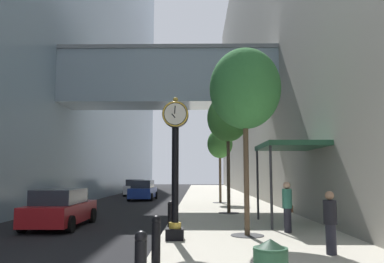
% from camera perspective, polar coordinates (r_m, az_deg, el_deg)
% --- Properties ---
extents(ground_plane, '(110.00, 110.00, 0.00)m').
position_cam_1_polar(ground_plane, '(31.39, -1.47, -10.40)').
color(ground_plane, black).
rests_on(ground_plane, ground).
extents(sidewalk_right, '(6.30, 80.00, 0.14)m').
position_cam_1_polar(sidewalk_right, '(34.41, 4.06, -9.92)').
color(sidewalk_right, beige).
rests_on(sidewalk_right, ground).
extents(building_block_right, '(9.00, 80.00, 29.76)m').
position_cam_1_polar(building_block_right, '(37.81, 15.86, 13.46)').
color(building_block_right, gray).
rests_on(building_block_right, ground).
extents(street_clock, '(0.84, 0.55, 4.51)m').
position_cam_1_polar(street_clock, '(12.12, -2.53, -4.28)').
color(street_clock, black).
rests_on(street_clock, sidewalk_right).
extents(bollard_nearest, '(0.22, 0.22, 1.07)m').
position_cam_1_polar(bollard_nearest, '(6.81, -7.70, -18.73)').
color(bollard_nearest, black).
rests_on(bollard_nearest, sidewalk_right).
extents(bollard_second, '(0.22, 0.22, 1.07)m').
position_cam_1_polar(bollard_second, '(9.15, -5.41, -15.58)').
color(bollard_second, black).
rests_on(bollard_second, sidewalk_right).
extents(bollard_fourth, '(0.22, 0.22, 1.07)m').
position_cam_1_polar(bollard_fourth, '(13.88, -3.23, -12.47)').
color(bollard_fourth, black).
rests_on(bollard_fourth, sidewalk_right).
extents(bollard_fifth, '(0.22, 0.22, 1.07)m').
position_cam_1_polar(bollard_fifth, '(16.26, -2.62, -11.59)').
color(bollard_fifth, black).
rests_on(bollard_fifth, sidewalk_right).
extents(street_tree_near, '(2.45, 2.45, 6.38)m').
position_cam_1_polar(street_tree_near, '(13.34, 7.94, 6.28)').
color(street_tree_near, '#333335').
rests_on(street_tree_near, sidewalk_right).
extents(street_tree_mid_near, '(2.23, 2.23, 6.33)m').
position_cam_1_polar(street_tree_mid_near, '(20.60, 5.39, 1.93)').
color(street_tree_mid_near, '#333335').
rests_on(street_tree_mid_near, sidewalk_right).
extents(street_tree_mid_far, '(1.84, 1.84, 5.32)m').
position_cam_1_polar(street_tree_mid_far, '(27.86, 4.20, -1.94)').
color(street_tree_mid_far, '#333335').
rests_on(street_tree_mid_far, sidewalk_right).
extents(pedestrian_walking, '(0.49, 0.52, 1.76)m').
position_cam_1_polar(pedestrian_walking, '(14.06, 14.09, -10.67)').
color(pedestrian_walking, '#23232D').
rests_on(pedestrian_walking, sidewalk_right).
extents(pedestrian_by_clock, '(0.48, 0.48, 1.59)m').
position_cam_1_polar(pedestrian_by_clock, '(10.58, 20.01, -12.47)').
color(pedestrian_by_clock, '#23232D').
rests_on(pedestrian_by_clock, sidewalk_right).
extents(storefront_awning, '(2.40, 3.60, 3.30)m').
position_cam_1_polar(storefront_awning, '(16.41, 14.30, -2.32)').
color(storefront_awning, '#235138').
rests_on(storefront_awning, sidewalk_right).
extents(car_red_near, '(2.05, 4.58, 1.56)m').
position_cam_1_polar(car_red_near, '(16.85, -19.07, -10.84)').
color(car_red_near, '#AD191E').
rests_on(car_red_near, ground).
extents(car_white_mid, '(2.05, 4.37, 1.66)m').
position_cam_1_polar(car_white_mid, '(39.69, -8.44, -8.34)').
color(car_white_mid, silver).
rests_on(car_white_mid, ground).
extents(car_blue_far, '(2.12, 4.52, 1.68)m').
position_cam_1_polar(car_blue_far, '(33.09, -7.35, -8.74)').
color(car_blue_far, navy).
rests_on(car_blue_far, ground).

